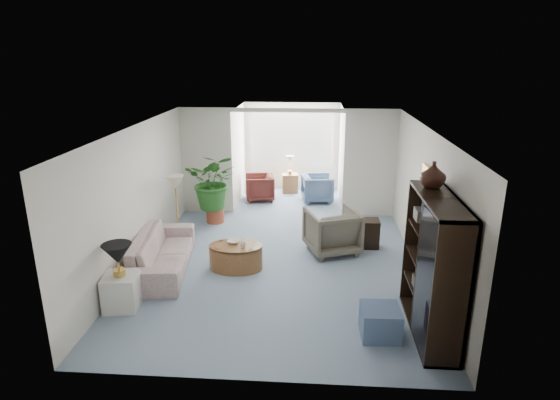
# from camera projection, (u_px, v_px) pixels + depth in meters

# --- Properties ---
(floor) EXTENTS (6.00, 6.00, 0.00)m
(floor) POSITION_uv_depth(u_px,v_px,m) (278.00, 269.00, 8.37)
(floor) COLOR #7F95A8
(floor) RESTS_ON ground
(sunroom_floor) EXTENTS (2.60, 2.60, 0.00)m
(sunroom_floor) POSITION_uv_depth(u_px,v_px,m) (289.00, 200.00, 12.27)
(sunroom_floor) COLOR #7F95A8
(sunroom_floor) RESTS_ON ground
(back_pier_left) EXTENTS (1.20, 0.12, 2.50)m
(back_pier_left) POSITION_uv_depth(u_px,v_px,m) (207.00, 161.00, 10.97)
(back_pier_left) COLOR silver
(back_pier_left) RESTS_ON ground
(back_pier_right) EXTENTS (1.20, 0.12, 2.50)m
(back_pier_right) POSITION_uv_depth(u_px,v_px,m) (370.00, 164.00, 10.71)
(back_pier_right) COLOR silver
(back_pier_right) RESTS_ON ground
(back_header) EXTENTS (2.60, 0.12, 0.10)m
(back_header) POSITION_uv_depth(u_px,v_px,m) (288.00, 110.00, 10.48)
(back_header) COLOR silver
(back_header) RESTS_ON back_pier_left
(window_pane) EXTENTS (2.20, 0.02, 1.50)m
(window_pane) POSITION_uv_depth(u_px,v_px,m) (292.00, 139.00, 12.87)
(window_pane) COLOR white
(window_blinds) EXTENTS (2.20, 0.02, 1.50)m
(window_blinds) POSITION_uv_depth(u_px,v_px,m) (292.00, 139.00, 12.84)
(window_blinds) COLOR white
(framed_picture) EXTENTS (0.04, 0.50, 0.40)m
(framed_picture) POSITION_uv_depth(u_px,v_px,m) (428.00, 181.00, 7.59)
(framed_picture) COLOR #B1A78E
(sofa) EXTENTS (1.14, 2.32, 0.65)m
(sofa) POSITION_uv_depth(u_px,v_px,m) (162.00, 252.00, 8.27)
(sofa) COLOR beige
(sofa) RESTS_ON ground
(end_table) EXTENTS (0.55, 0.55, 0.54)m
(end_table) POSITION_uv_depth(u_px,v_px,m) (122.00, 292.00, 7.02)
(end_table) COLOR silver
(end_table) RESTS_ON ground
(table_lamp) EXTENTS (0.44, 0.44, 0.30)m
(table_lamp) POSITION_uv_depth(u_px,v_px,m) (117.00, 254.00, 6.83)
(table_lamp) COLOR black
(table_lamp) RESTS_ON end_table
(floor_lamp) EXTENTS (0.36, 0.36, 0.28)m
(floor_lamp) POSITION_uv_depth(u_px,v_px,m) (175.00, 182.00, 9.19)
(floor_lamp) COLOR beige
(floor_lamp) RESTS_ON ground
(coffee_table) EXTENTS (1.11, 1.11, 0.45)m
(coffee_table) POSITION_uv_depth(u_px,v_px,m) (236.00, 257.00, 8.31)
(coffee_table) COLOR brown
(coffee_table) RESTS_ON ground
(coffee_bowl) EXTENTS (0.25, 0.25, 0.05)m
(coffee_bowl) POSITION_uv_depth(u_px,v_px,m) (234.00, 242.00, 8.33)
(coffee_bowl) COLOR white
(coffee_bowl) RESTS_ON coffee_table
(coffee_cup) EXTENTS (0.13, 0.13, 0.10)m
(coffee_cup) POSITION_uv_depth(u_px,v_px,m) (243.00, 245.00, 8.12)
(coffee_cup) COLOR silver
(coffee_cup) RESTS_ON coffee_table
(wingback_chair) EXTENTS (1.18, 1.19, 0.85)m
(wingback_chair) POSITION_uv_depth(u_px,v_px,m) (332.00, 231.00, 8.96)
(wingback_chair) COLOR #696253
(wingback_chair) RESTS_ON ground
(side_table_dark) EXTENTS (0.47, 0.38, 0.56)m
(side_table_dark) POSITION_uv_depth(u_px,v_px,m) (367.00, 233.00, 9.24)
(side_table_dark) COLOR black
(side_table_dark) RESTS_ON ground
(entertainment_cabinet) EXTENTS (0.46, 1.74, 1.93)m
(entertainment_cabinet) POSITION_uv_depth(u_px,v_px,m) (434.00, 267.00, 6.25)
(entertainment_cabinet) COLOR black
(entertainment_cabinet) RESTS_ON ground
(cabinet_urn) EXTENTS (0.35, 0.35, 0.36)m
(cabinet_urn) POSITION_uv_depth(u_px,v_px,m) (433.00, 175.00, 6.37)
(cabinet_urn) COLOR #321710
(cabinet_urn) RESTS_ON entertainment_cabinet
(ottoman) EXTENTS (0.53, 0.53, 0.42)m
(ottoman) POSITION_uv_depth(u_px,v_px,m) (380.00, 322.00, 6.35)
(ottoman) COLOR slate
(ottoman) RESTS_ON ground
(plant_pot) EXTENTS (0.40, 0.40, 0.32)m
(plant_pot) POSITION_uv_depth(u_px,v_px,m) (215.00, 215.00, 10.62)
(plant_pot) COLOR #9B422D
(plant_pot) RESTS_ON ground
(house_plant) EXTENTS (1.15, 1.00, 1.28)m
(house_plant) POSITION_uv_depth(u_px,v_px,m) (214.00, 181.00, 10.38)
(house_plant) COLOR #265D20
(house_plant) RESTS_ON plant_pot
(sunroom_chair_blue) EXTENTS (0.87, 0.85, 0.69)m
(sunroom_chair_blue) POSITION_uv_depth(u_px,v_px,m) (317.00, 188.00, 12.04)
(sunroom_chair_blue) COLOR slate
(sunroom_chair_blue) RESTS_ON ground
(sunroom_chair_maroon) EXTENTS (0.84, 0.82, 0.67)m
(sunroom_chair_maroon) POSITION_uv_depth(u_px,v_px,m) (260.00, 187.00, 12.14)
(sunroom_chair_maroon) COLOR #511C1B
(sunroom_chair_maroon) RESTS_ON ground
(sunroom_table) EXTENTS (0.46, 0.39, 0.51)m
(sunroom_table) POSITION_uv_depth(u_px,v_px,m) (290.00, 183.00, 12.83)
(sunroom_table) COLOR brown
(sunroom_table) RESTS_ON ground
(shelf_clutter) EXTENTS (0.30, 1.21, 1.06)m
(shelf_clutter) POSITION_uv_depth(u_px,v_px,m) (433.00, 262.00, 6.10)
(shelf_clutter) COLOR #332F27
(shelf_clutter) RESTS_ON entertainment_cabinet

